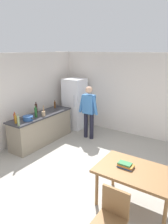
{
  "coord_description": "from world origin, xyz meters",
  "views": [
    {
      "loc": [
        2.38,
        -3.47,
        2.79
      ],
      "look_at": [
        -0.73,
        1.25,
        1.07
      ],
      "focal_mm": 33.23,
      "sensor_mm": 36.0,
      "label": 1
    }
  ],
  "objects_px": {
    "person": "(89,109)",
    "book_stack": "(126,165)",
    "utensil_jar": "(43,113)",
    "bottle_wine_green": "(36,112)",
    "dining_table": "(136,174)",
    "cooking_pot": "(28,118)",
    "bottle_vinegar_tall": "(18,121)",
    "bottle_sauce_red": "(15,117)",
    "bottle_wine_dark": "(36,108)",
    "refrigerator": "(75,104)",
    "bottle_oil_amber": "(16,119)",
    "chair": "(112,216)",
    "bottle_beer_brown": "(55,105)"
  },
  "relations": [
    {
      "from": "dining_table",
      "to": "cooking_pot",
      "type": "height_order",
      "value": "cooking_pot"
    },
    {
      "from": "person",
      "to": "bottle_sauce_red",
      "type": "height_order",
      "value": "person"
    },
    {
      "from": "person",
      "to": "bottle_sauce_red",
      "type": "xyz_separation_m",
      "value": [
        -1.26,
        -1.84,
        0.02
      ]
    },
    {
      "from": "cooking_pot",
      "to": "bottle_oil_amber",
      "type": "relative_size",
      "value": 1.43
    },
    {
      "from": "bottle_wine_green",
      "to": "book_stack",
      "type": "distance_m",
      "value": 3.24
    },
    {
      "from": "cooking_pot",
      "to": "bottle_wine_green",
      "type": "xyz_separation_m",
      "value": [
        -0.02,
        0.31,
        0.09
      ]
    },
    {
      "from": "person",
      "to": "bottle_vinegar_tall",
      "type": "height_order",
      "value": "person"
    },
    {
      "from": "cooking_pot",
      "to": "bottle_wine_green",
      "type": "relative_size",
      "value": 1.18
    },
    {
      "from": "bottle_vinegar_tall",
      "to": "bottle_sauce_red",
      "type": "bearing_deg",
      "value": 151.62
    },
    {
      "from": "bottle_beer_brown",
      "to": "bottle_oil_amber",
      "type": "distance_m",
      "value": 1.74
    },
    {
      "from": "dining_table",
      "to": "utensil_jar",
      "type": "distance_m",
      "value": 3.39
    },
    {
      "from": "bottle_wine_green",
      "to": "bottle_oil_amber",
      "type": "height_order",
      "value": "bottle_wine_green"
    },
    {
      "from": "person",
      "to": "book_stack",
      "type": "xyz_separation_m",
      "value": [
        2.14,
        -2.16,
        -0.19
      ]
    },
    {
      "from": "book_stack",
      "to": "person",
      "type": "bearing_deg",
      "value": 134.81
    },
    {
      "from": "cooking_pot",
      "to": "bottle_oil_amber",
      "type": "height_order",
      "value": "bottle_oil_amber"
    },
    {
      "from": "bottle_wine_green",
      "to": "bottle_sauce_red",
      "type": "bearing_deg",
      "value": -119.04
    },
    {
      "from": "person",
      "to": "book_stack",
      "type": "relative_size",
      "value": 5.95
    },
    {
      "from": "chair",
      "to": "bottle_wine_green",
      "type": "xyz_separation_m",
      "value": [
        -3.33,
        1.79,
        0.51
      ]
    },
    {
      "from": "bottle_vinegar_tall",
      "to": "dining_table",
      "type": "bearing_deg",
      "value": -1.19
    },
    {
      "from": "utensil_jar",
      "to": "refrigerator",
      "type": "bearing_deg",
      "value": 92.83
    },
    {
      "from": "bottle_oil_amber",
      "to": "bottle_wine_green",
      "type": "bearing_deg",
      "value": 84.98
    },
    {
      "from": "bottle_sauce_red",
      "to": "book_stack",
      "type": "xyz_separation_m",
      "value": [
        3.41,
        -0.32,
        -0.21
      ]
    },
    {
      "from": "refrigerator",
      "to": "chair",
      "type": "distance_m",
      "value": 4.95
    },
    {
      "from": "cooking_pot",
      "to": "bottle_wine_dark",
      "type": "distance_m",
      "value": 0.72
    },
    {
      "from": "refrigerator",
      "to": "bottle_sauce_red",
      "type": "xyz_separation_m",
      "value": [
        -0.31,
        -2.39,
        0.1
      ]
    },
    {
      "from": "utensil_jar",
      "to": "bottle_beer_brown",
      "type": "distance_m",
      "value": 0.92
    },
    {
      "from": "chair",
      "to": "bottle_oil_amber",
      "type": "bearing_deg",
      "value": 172.75
    },
    {
      "from": "dining_table",
      "to": "bottle_wine_dark",
      "type": "relative_size",
      "value": 4.12
    },
    {
      "from": "bottle_beer_brown",
      "to": "bottle_sauce_red",
      "type": "relative_size",
      "value": 1.08
    },
    {
      "from": "chair",
      "to": "bottle_wine_green",
      "type": "bearing_deg",
      "value": 162.79
    },
    {
      "from": "dining_table",
      "to": "cooking_pot",
      "type": "bearing_deg",
      "value": 171.17
    },
    {
      "from": "chair",
      "to": "book_stack",
      "type": "xyz_separation_m",
      "value": [
        -0.21,
        0.96,
        0.25
      ]
    },
    {
      "from": "dining_table",
      "to": "bottle_wine_dark",
      "type": "distance_m",
      "value": 3.83
    },
    {
      "from": "refrigerator",
      "to": "book_stack",
      "type": "height_order",
      "value": "refrigerator"
    },
    {
      "from": "utensil_jar",
      "to": "bottle_sauce_red",
      "type": "distance_m",
      "value": 0.82
    },
    {
      "from": "utensil_jar",
      "to": "bottle_beer_brown",
      "type": "height_order",
      "value": "utensil_jar"
    },
    {
      "from": "refrigerator",
      "to": "bottle_wine_dark",
      "type": "distance_m",
      "value": 1.6
    },
    {
      "from": "person",
      "to": "utensil_jar",
      "type": "relative_size",
      "value": 5.31
    },
    {
      "from": "bottle_wine_green",
      "to": "bottle_vinegar_tall",
      "type": "xyz_separation_m",
      "value": [
        0.17,
        -0.76,
        -0.01
      ]
    },
    {
      "from": "person",
      "to": "book_stack",
      "type": "bearing_deg",
      "value": -45.19
    },
    {
      "from": "dining_table",
      "to": "book_stack",
      "type": "relative_size",
      "value": 4.9
    },
    {
      "from": "dining_table",
      "to": "chair",
      "type": "height_order",
      "value": "chair"
    },
    {
      "from": "utensil_jar",
      "to": "bottle_oil_amber",
      "type": "xyz_separation_m",
      "value": [
        -0.17,
        -0.87,
        0.04
      ]
    },
    {
      "from": "dining_table",
      "to": "person",
      "type": "bearing_deg",
      "value": 137.59
    },
    {
      "from": "cooking_pot",
      "to": "book_stack",
      "type": "bearing_deg",
      "value": -9.63
    },
    {
      "from": "dining_table",
      "to": "chair",
      "type": "bearing_deg",
      "value": -90.0
    },
    {
      "from": "cooking_pot",
      "to": "utensil_jar",
      "type": "relative_size",
      "value": 1.25
    },
    {
      "from": "bottle_wine_green",
      "to": "bottle_oil_amber",
      "type": "bearing_deg",
      "value": -95.02
    },
    {
      "from": "utensil_jar",
      "to": "bottle_wine_green",
      "type": "xyz_separation_m",
      "value": [
        -0.11,
        -0.2,
        0.07
      ]
    },
    {
      "from": "bottle_oil_amber",
      "to": "bottle_vinegar_tall",
      "type": "relative_size",
      "value": 0.88
    }
  ]
}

